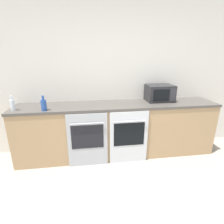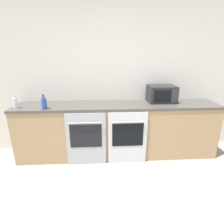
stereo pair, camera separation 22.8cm
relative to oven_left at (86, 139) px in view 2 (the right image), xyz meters
name	(u,v)px [view 2 (the right image)]	position (x,y,z in m)	size (l,w,h in m)	color
wall_back	(116,79)	(0.52, 0.63, 0.85)	(10.00, 0.06, 2.60)	silver
counter_back	(118,129)	(0.52, 0.31, 0.02)	(3.38, 0.61, 0.93)	tan
oven_left	(86,139)	(0.00, 0.00, 0.00)	(0.62, 0.06, 0.88)	#A8AAAF
oven_right	(128,138)	(0.65, 0.00, 0.00)	(0.62, 0.06, 0.88)	silver
microwave	(161,94)	(1.28, 0.40, 0.62)	(0.46, 0.35, 0.28)	#232326
bottle_blue	(44,103)	(-0.61, 0.10, 0.57)	(0.08, 0.08, 0.22)	#234793
bottle_clear	(15,103)	(-1.06, 0.16, 0.57)	(0.07, 0.07, 0.22)	silver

